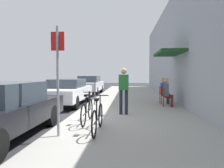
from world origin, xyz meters
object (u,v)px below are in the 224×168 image
parked_car_1 (67,91)px  parked_car_2 (89,85)px  bicycle_1 (98,118)px  seated_patron_1 (164,90)px  parked_car_0 (0,110)px  street_sign (58,72)px  cafe_chair_1 (163,94)px  cafe_chair_0 (166,95)px  parking_meter (95,89)px  seated_patron_0 (168,91)px  bicycle_0 (87,111)px  pedestrian_standing (124,87)px

parked_car_1 → parked_car_2: size_ratio=1.00×
bicycle_1 → seated_patron_1: 5.81m
parked_car_0 → street_sign: 1.76m
parked_car_0 → cafe_chair_1: parked_car_0 is taller
cafe_chair_0 → parking_meter: bearing=176.2°
street_sign → cafe_chair_0: street_sign is taller
cafe_chair_0 → seated_patron_0: (0.06, -0.01, 0.19)m
bicycle_0 → seated_patron_1: 5.21m
parked_car_0 → parked_car_1: size_ratio=1.00×
parking_meter → street_sign: 5.01m
street_sign → cafe_chair_0: bearing=54.7°
bicycle_1 → parked_car_2: bearing=102.0°
parked_car_1 → cafe_chair_1: (4.86, -0.03, -0.08)m
pedestrian_standing → parked_car_2: bearing=108.6°
street_sign → cafe_chair_0: (3.36, 4.74, -1.02)m
parked_car_0 → seated_patron_1: (4.92, 5.58, 0.10)m
parked_car_0 → pedestrian_standing: 4.06m
bicycle_0 → seated_patron_0: bearing=48.0°
parked_car_0 → seated_patron_0: size_ratio=3.41×
parked_car_1 → seated_patron_0: seated_patron_0 is taller
parked_car_1 → cafe_chair_0: parked_car_1 is taller
parked_car_0 → cafe_chair_0: (4.86, 4.68, -0.09)m
seated_patron_1 → cafe_chair_0: bearing=-93.8°
parked_car_2 → bicycle_0: parked_car_2 is taller
parking_meter → cafe_chair_0: 3.33m
parking_meter → street_sign: (-0.05, -4.96, 0.75)m
bicycle_1 → parking_meter: bearing=100.4°
bicycle_1 → seated_patron_1: size_ratio=1.33×
parking_meter → bicycle_1: bearing=-79.6°
parked_car_0 → parking_meter: parking_meter is taller
bicycle_1 → cafe_chair_0: bicycle_1 is taller
cafe_chair_0 → cafe_chair_1: bearing=90.0°
seated_patron_0 → cafe_chair_1: seated_patron_0 is taller
street_sign → bicycle_1: street_sign is taller
cafe_chair_1 → bicycle_1: bearing=-115.4°
street_sign → pedestrian_standing: bearing=61.9°
cafe_chair_1 → street_sign: bearing=-120.8°
parked_car_2 → street_sign: bearing=-82.7°
bicycle_0 → bicycle_1: (0.47, -0.97, 0.00)m
parked_car_2 → seated_patron_0: bearing=-54.6°
seated_patron_1 → parking_meter: bearing=-168.7°
parked_car_0 → cafe_chair_0: parked_car_0 is taller
bicycle_1 → cafe_chair_1: size_ratio=1.97×
street_sign → parked_car_0: bearing=177.9°
parked_car_1 → bicycle_0: parked_car_1 is taller
parked_car_1 → seated_patron_0: size_ratio=3.41×
cafe_chair_0 → seated_patron_0: size_ratio=0.67×
bicycle_1 → cafe_chair_1: bearing=64.6°
seated_patron_1 → parked_car_0: bearing=-131.4°
cafe_chair_0 → bicycle_0: bearing=-131.3°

